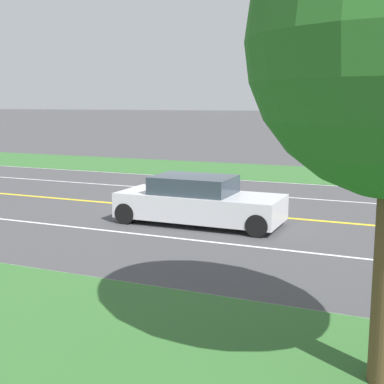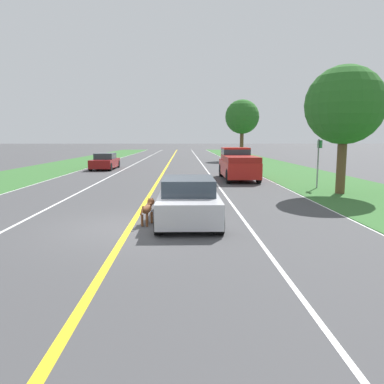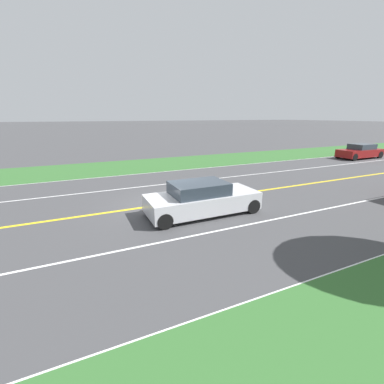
# 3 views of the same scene
# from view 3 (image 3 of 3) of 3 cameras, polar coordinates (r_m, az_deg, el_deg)

# --- Properties ---
(ground_plane) EXTENTS (400.00, 400.00, 0.00)m
(ground_plane) POSITION_cam_3_polar(r_m,az_deg,el_deg) (11.99, -6.08, -2.76)
(ground_plane) COLOR #424244
(centre_divider_line) EXTENTS (0.18, 160.00, 0.01)m
(centre_divider_line) POSITION_cam_3_polar(r_m,az_deg,el_deg) (11.99, -6.08, -2.74)
(centre_divider_line) COLOR yellow
(centre_divider_line) RESTS_ON ground
(lane_edge_line_right) EXTENTS (0.14, 160.00, 0.01)m
(lane_edge_line_right) POSITION_cam_3_polar(r_m,az_deg,el_deg) (6.47, 15.52, -21.74)
(lane_edge_line_right) COLOR white
(lane_edge_line_right) RESTS_ON ground
(lane_edge_line_left) EXTENTS (0.14, 160.00, 0.01)m
(lane_edge_line_left) POSITION_cam_3_polar(r_m,az_deg,el_deg) (18.53, -12.95, 3.86)
(lane_edge_line_left) COLOR white
(lane_edge_line_left) RESTS_ON ground
(lane_dash_same_dir) EXTENTS (0.10, 160.00, 0.01)m
(lane_dash_same_dir) POSITION_cam_3_polar(r_m,az_deg,el_deg) (8.97, 1.10, -9.52)
(lane_dash_same_dir) COLOR white
(lane_dash_same_dir) RESTS_ON ground
(lane_dash_oncoming) EXTENTS (0.10, 160.00, 0.01)m
(lane_dash_oncoming) POSITION_cam_3_polar(r_m,az_deg,el_deg) (15.21, -10.25, 1.27)
(lane_dash_oncoming) COLOR white
(lane_dash_oncoming) RESTS_ON ground
(grass_verge_left) EXTENTS (6.00, 160.00, 0.03)m
(grass_verge_left) POSITION_cam_3_polar(r_m,az_deg,el_deg) (21.43, -14.60, 5.46)
(grass_verge_left) COLOR #33662D
(grass_verge_left) RESTS_ON ground
(ego_car) EXTENTS (1.88, 4.67, 1.37)m
(ego_car) POSITION_cam_3_polar(r_m,az_deg,el_deg) (10.64, 2.21, -1.56)
(ego_car) COLOR silver
(ego_car) RESTS_ON ground
(dog) EXTENTS (0.40, 1.14, 0.78)m
(dog) POSITION_cam_3_polar(r_m,az_deg,el_deg) (11.53, -3.31, -0.95)
(dog) COLOR brown
(dog) RESTS_ON ground
(oncoming_car) EXTENTS (1.82, 4.60, 1.37)m
(oncoming_car) POSITION_cam_3_polar(r_m,az_deg,el_deg) (29.76, 33.28, 7.53)
(oncoming_car) COLOR maroon
(oncoming_car) RESTS_ON ground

